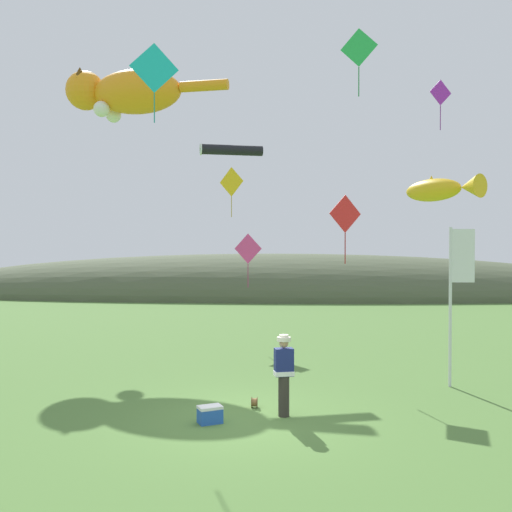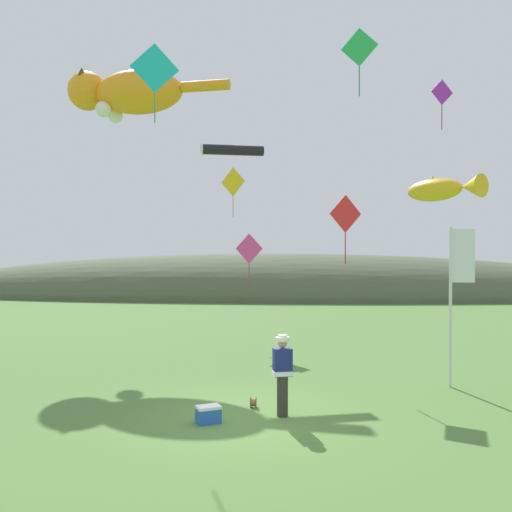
{
  "view_description": "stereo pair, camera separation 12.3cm",
  "coord_description": "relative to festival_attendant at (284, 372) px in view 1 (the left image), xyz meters",
  "views": [
    {
      "loc": [
        0.79,
        -12.08,
        3.7
      ],
      "look_at": [
        0.0,
        4.0,
        3.41
      ],
      "focal_mm": 40.0,
      "sensor_mm": 36.0,
      "label": 1
    },
    {
      "loc": [
        0.92,
        -12.07,
        3.7
      ],
      "look_at": [
        0.0,
        4.0,
        3.41
      ],
      "focal_mm": 40.0,
      "sensor_mm": 36.0,
      "label": 2
    }
  ],
  "objects": [
    {
      "name": "distant_hill_ridge",
      "position": [
        -0.79,
        30.16,
        -0.95
      ],
      "size": [
        55.35,
        12.43,
        6.26
      ],
      "color": "#4C563D",
      "rests_on": "ground"
    },
    {
      "name": "kite_tube_streamer",
      "position": [
        -1.92,
        8.1,
        6.19
      ],
      "size": [
        2.29,
        0.94,
        0.44
      ],
      "color": "black"
    },
    {
      "name": "kite_spool",
      "position": [
        -0.67,
        0.63,
        -0.83
      ],
      "size": [
        0.14,
        0.24,
        0.24
      ],
      "color": "olive",
      "rests_on": "ground"
    },
    {
      "name": "kite_diamond_red",
      "position": [
        1.77,
        4.31,
        3.66
      ],
      "size": [
        0.97,
        0.56,
        2.01
      ],
      "color": "red"
    },
    {
      "name": "kite_diamond_gold",
      "position": [
        -2.3,
        12.55,
        5.53
      ],
      "size": [
        1.1,
        0.7,
        2.19
      ],
      "color": "yellow"
    },
    {
      "name": "kite_diamond_violet",
      "position": [
        5.71,
        8.88,
        8.32
      ],
      "size": [
        0.87,
        0.36,
        1.84
      ],
      "color": "purple"
    },
    {
      "name": "kite_diamond_green",
      "position": [
        2.27,
        5.18,
        8.75
      ],
      "size": [
        1.08,
        0.46,
        2.06
      ],
      "color": "green"
    },
    {
      "name": "picnic_cooler",
      "position": [
        -1.54,
        -0.56,
        -0.77
      ],
      "size": [
        0.58,
        0.51,
        0.36
      ],
      "color": "blue",
      "rests_on": "ground"
    },
    {
      "name": "ground_plane",
      "position": [
        -0.79,
        -0.24,
        -0.95
      ],
      "size": [
        120.0,
        120.0,
        0.0
      ],
      "primitive_type": "plane",
      "color": "#517A38"
    },
    {
      "name": "kite_diamond_pink",
      "position": [
        -1.36,
        9.1,
        2.62
      ],
      "size": [
        1.06,
        0.46,
        2.04
      ],
      "color": "#E53F8C"
    },
    {
      "name": "festival_attendant",
      "position": [
        0.0,
        0.0,
        0.0
      ],
      "size": [
        0.47,
        0.35,
        1.77
      ],
      "color": "#332D28",
      "rests_on": "ground"
    },
    {
      "name": "festival_banner_pole",
      "position": [
        4.52,
        2.83,
        1.79
      ],
      "size": [
        0.66,
        0.08,
        4.19
      ],
      "color": "silver",
      "rests_on": "ground"
    },
    {
      "name": "kite_giant_cat",
      "position": [
        -6.76,
        11.83,
        9.29
      ],
      "size": [
        7.19,
        2.63,
        2.19
      ],
      "color": "orange"
    },
    {
      "name": "kite_fish_windsock",
      "position": [
        5.32,
        7.32,
        4.67
      ],
      "size": [
        2.43,
        2.79,
        0.9
      ],
      "color": "gold"
    },
    {
      "name": "kite_diamond_teal",
      "position": [
        -3.92,
        4.81,
        8.11
      ],
      "size": [
        1.4,
        0.57,
        2.4
      ],
      "color": "#19BFBF"
    }
  ]
}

